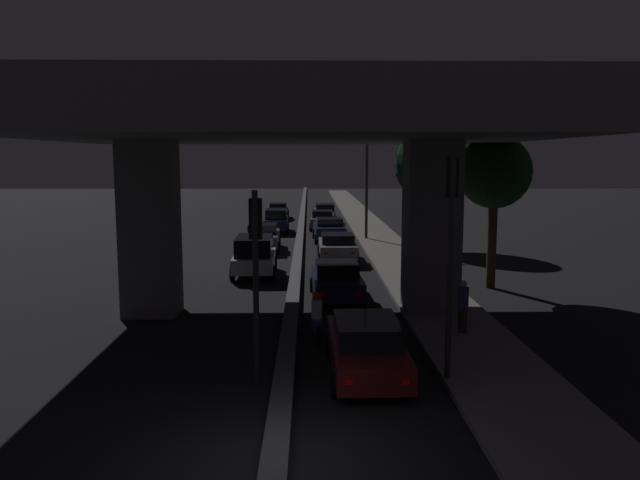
# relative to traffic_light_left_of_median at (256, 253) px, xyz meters

# --- Properties ---
(ground_plane) EXTENTS (200.00, 200.00, 0.00)m
(ground_plane) POSITION_rel_traffic_light_left_of_median_xyz_m (0.64, -4.19, -3.18)
(ground_plane) COLOR black
(median_divider) EXTENTS (0.48, 126.00, 0.31)m
(median_divider) POSITION_rel_traffic_light_left_of_median_xyz_m (0.64, 30.81, -3.02)
(median_divider) COLOR #4C4C51
(median_divider) RESTS_ON ground_plane
(sidewalk_right) EXTENTS (2.90, 126.00, 0.15)m
(sidewalk_right) POSITION_rel_traffic_light_left_of_median_xyz_m (5.90, 23.81, -3.10)
(sidewalk_right) COLOR slate
(sidewalk_right) RESTS_ON ground_plane
(elevated_overpass) EXTENTS (17.16, 13.26, 8.49)m
(elevated_overpass) POSITION_rel_traffic_light_left_of_median_xyz_m (0.64, 6.82, 3.31)
(elevated_overpass) COLOR #5B5956
(elevated_overpass) RESTS_ON ground_plane
(traffic_light_left_of_median) EXTENTS (0.30, 0.49, 4.65)m
(traffic_light_left_of_median) POSITION_rel_traffic_light_left_of_median_xyz_m (0.00, 0.00, 0.00)
(traffic_light_left_of_median) COLOR black
(traffic_light_left_of_median) RESTS_ON ground_plane
(traffic_light_right_of_median) EXTENTS (0.30, 0.49, 5.61)m
(traffic_light_right_of_median) POSITION_rel_traffic_light_left_of_median_xyz_m (4.55, -0.01, 0.63)
(traffic_light_right_of_median) COLOR black
(traffic_light_right_of_median) RESTS_ON ground_plane
(street_lamp) EXTENTS (2.80, 0.32, 8.79)m
(street_lamp) POSITION_rel_traffic_light_left_of_median_xyz_m (4.64, 26.18, 2.02)
(street_lamp) COLOR #2D2D30
(street_lamp) RESTS_ON ground_plane
(car_dark_red_lead) EXTENTS (1.94, 4.67, 1.46)m
(car_dark_red_lead) POSITION_rel_traffic_light_left_of_median_xyz_m (2.66, 0.56, -2.43)
(car_dark_red_lead) COLOR #591414
(car_dark_red_lead) RESTS_ON ground_plane
(car_dark_blue_second) EXTENTS (2.05, 4.33, 1.46)m
(car_dark_blue_second) POSITION_rel_traffic_light_left_of_median_xyz_m (2.30, 9.00, -2.44)
(car_dark_blue_second) COLOR #141938
(car_dark_blue_second) RESTS_ON ground_plane
(car_silver_third) EXTENTS (2.06, 4.16, 1.46)m
(car_silver_third) POSITION_rel_traffic_light_left_of_median_xyz_m (2.74, 17.94, -2.40)
(car_silver_third) COLOR gray
(car_silver_third) RESTS_ON ground_plane
(car_dark_blue_fourth) EXTENTS (2.17, 4.62, 1.52)m
(car_dark_blue_fourth) POSITION_rel_traffic_light_left_of_median_xyz_m (2.56, 25.77, -2.38)
(car_dark_blue_fourth) COLOR #141938
(car_dark_blue_fourth) RESTS_ON ground_plane
(car_grey_fifth) EXTENTS (2.01, 4.84, 1.44)m
(car_grey_fifth) POSITION_rel_traffic_light_left_of_median_xyz_m (2.29, 32.70, -2.44)
(car_grey_fifth) COLOR #515459
(car_grey_fifth) RESTS_ON ground_plane
(car_silver_sixth) EXTENTS (1.91, 4.76, 1.53)m
(car_silver_sixth) POSITION_rel_traffic_light_left_of_median_xyz_m (2.61, 38.21, -2.38)
(car_silver_sixth) COLOR gray
(car_silver_sixth) RESTS_ON ground_plane
(car_white_lead_oncoming) EXTENTS (2.04, 4.06, 1.81)m
(car_white_lead_oncoming) POSITION_rel_traffic_light_left_of_median_xyz_m (-1.26, 13.92, -2.21)
(car_white_lead_oncoming) COLOR silver
(car_white_lead_oncoming) RESTS_ON ground_plane
(car_grey_second_oncoming) EXTENTS (2.12, 4.61, 1.53)m
(car_grey_second_oncoming) POSITION_rel_traffic_light_left_of_median_xyz_m (-1.47, 21.99, -2.40)
(car_grey_second_oncoming) COLOR #515459
(car_grey_second_oncoming) RESTS_ON ground_plane
(car_dark_blue_third_oncoming) EXTENTS (1.94, 4.51, 1.69)m
(car_dark_blue_third_oncoming) POSITION_rel_traffic_light_left_of_median_xyz_m (-1.14, 30.79, -2.29)
(car_dark_blue_third_oncoming) COLOR #141938
(car_dark_blue_third_oncoming) RESTS_ON ground_plane
(car_black_fourth_oncoming) EXTENTS (1.88, 4.64, 1.37)m
(car_black_fourth_oncoming) POSITION_rel_traffic_light_left_of_median_xyz_m (-1.48, 41.12, -2.46)
(car_black_fourth_oncoming) COLOR black
(car_black_fourth_oncoming) RESTS_ON ground_plane
(motorcycle_blue_filtering_near) EXTENTS (0.34, 1.96, 1.46)m
(motorcycle_blue_filtering_near) POSITION_rel_traffic_light_left_of_median_xyz_m (1.47, 3.56, -2.56)
(motorcycle_blue_filtering_near) COLOR black
(motorcycle_blue_filtering_near) RESTS_ON ground_plane
(pedestrian_on_sidewalk) EXTENTS (0.33, 0.33, 1.59)m
(pedestrian_on_sidewalk) POSITION_rel_traffic_light_left_of_median_xyz_m (5.87, 3.80, -2.23)
(pedestrian_on_sidewalk) COLOR #2D261E
(pedestrian_on_sidewalk) RESTS_ON sidewalk_right
(roadside_tree_kerbside_near) EXTENTS (3.02, 3.02, 6.34)m
(roadside_tree_kerbside_near) POSITION_rel_traffic_light_left_of_median_xyz_m (8.82, 10.99, 1.60)
(roadside_tree_kerbside_near) COLOR #38281C
(roadside_tree_kerbside_near) RESTS_ON ground_plane
(roadside_tree_kerbside_mid) EXTENTS (4.32, 4.32, 7.17)m
(roadside_tree_kerbside_mid) POSITION_rel_traffic_light_left_of_median_xyz_m (8.51, 23.00, 1.81)
(roadside_tree_kerbside_mid) COLOR #38281C
(roadside_tree_kerbside_mid) RESTS_ON ground_plane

